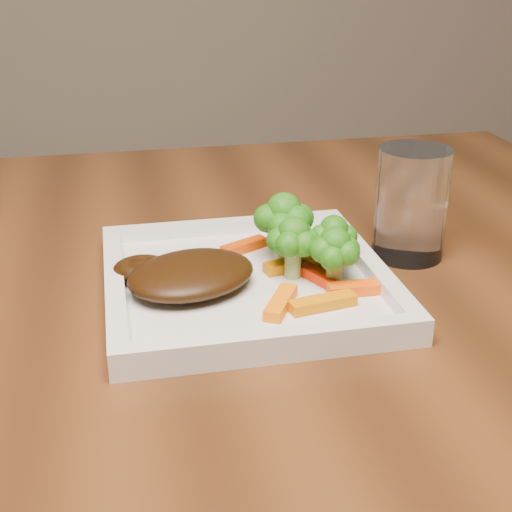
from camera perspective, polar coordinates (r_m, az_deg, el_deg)
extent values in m
cube|color=white|center=(0.70, -0.80, -2.38)|extent=(0.27, 0.27, 0.01)
ellipsoid|color=#341C07|center=(0.68, -5.20, -1.47)|extent=(0.15, 0.14, 0.03)
cube|color=orange|center=(0.65, 5.34, -3.74)|extent=(0.07, 0.03, 0.01)
cube|color=#FF5304|center=(0.68, 8.35, -2.54)|extent=(0.06, 0.02, 0.01)
cube|color=orange|center=(0.64, 1.98, -3.72)|extent=(0.04, 0.06, 0.01)
cube|color=#FE3904|center=(0.75, 5.84, 0.34)|extent=(0.05, 0.03, 0.01)
cube|color=#D53D03|center=(0.76, -0.96, 0.80)|extent=(0.05, 0.04, 0.01)
cube|color=#F22603|center=(0.70, 4.81, -1.50)|extent=(0.04, 0.05, 0.01)
cube|color=orange|center=(0.72, 2.96, -0.66)|extent=(0.06, 0.03, 0.01)
cylinder|color=white|center=(0.78, 12.30, 4.12)|extent=(0.10, 0.10, 0.12)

